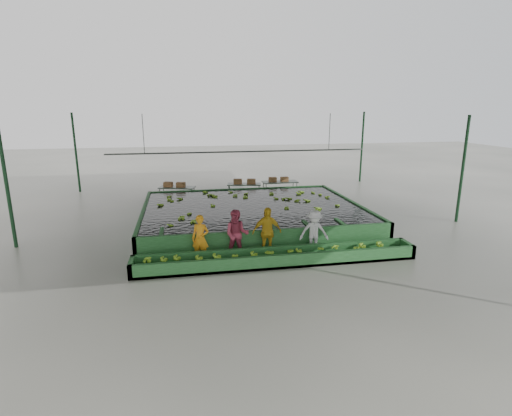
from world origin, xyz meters
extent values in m
plane|color=gray|center=(0.00, 0.00, 0.00)|extent=(80.00, 80.00, 0.00)
cube|color=#93979E|center=(0.00, 0.00, 5.00)|extent=(20.00, 22.00, 0.04)
cube|color=black|center=(0.00, 1.50, 0.85)|extent=(9.70, 7.70, 0.00)
cylinder|color=#59605B|center=(0.00, 5.00, 3.00)|extent=(0.08, 0.08, 14.00)
cylinder|color=#59605B|center=(-5.00, 5.00, 4.00)|extent=(0.04, 0.04, 2.00)
cylinder|color=#59605B|center=(5.00, 5.00, 4.00)|extent=(0.04, 0.04, 2.00)
imported|color=orange|center=(-2.62, -2.80, 0.84)|extent=(0.72, 0.59, 1.69)
imported|color=#A5344B|center=(-1.32, -2.80, 0.91)|extent=(1.01, 0.86, 1.82)
imported|color=gold|center=(-0.22, -2.80, 0.93)|extent=(1.12, 0.53, 1.86)
imported|color=silver|center=(1.58, -2.80, 0.83)|extent=(1.17, 0.80, 1.67)
camera|label=1|loc=(-3.17, -16.31, 5.37)|focal=28.00mm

